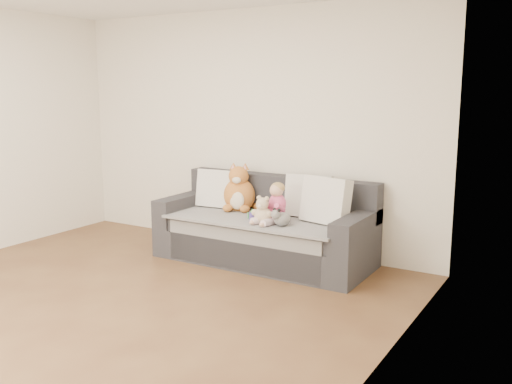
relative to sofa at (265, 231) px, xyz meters
The scene contains 10 objects.
room_shell 1.98m from the sofa, 106.82° to the right, with size 5.00×5.00×5.00m.
sofa is the anchor object (origin of this frame).
cushion_left 0.78m from the sofa, behind, with size 0.46×0.24×0.42m.
cushion_right_back 0.58m from the sofa, 26.84° to the left, with size 0.50×0.29×0.44m.
cushion_right_front 0.76m from the sofa, ahead, with size 0.53×0.33×0.46m.
toddler 0.44m from the sofa, 41.65° to the right, with size 0.27×0.40×0.39m.
plush_cat 0.53m from the sofa, 165.76° to the left, with size 0.43×0.42×0.53m.
teddy_bear 0.45m from the sofa, 64.97° to the right, with size 0.22×0.16×0.28m.
plush_cow 0.52m from the sofa, 41.43° to the right, with size 0.15×0.22×0.18m.
sippy_cup 0.36m from the sofa, 87.06° to the right, with size 0.11×0.08×0.12m.
Camera 1 is at (3.32, -2.87, 1.76)m, focal length 40.00 mm.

